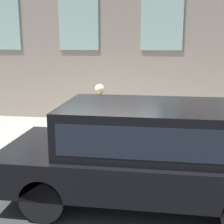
# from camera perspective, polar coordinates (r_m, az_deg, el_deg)

# --- Properties ---
(ground_plane) EXTENTS (80.00, 80.00, 0.00)m
(ground_plane) POSITION_cam_1_polar(r_m,az_deg,el_deg) (7.03, -2.02, -9.07)
(ground_plane) COLOR #2D2D30
(sidewalk) EXTENTS (3.20, 60.00, 0.16)m
(sidewalk) POSITION_cam_1_polar(r_m,az_deg,el_deg) (8.49, -0.07, -4.62)
(sidewalk) COLOR gray
(sidewalk) RESTS_ON ground_plane
(building_facade) EXTENTS (0.33, 40.00, 7.36)m
(building_facade) POSITION_cam_1_polar(r_m,az_deg,el_deg) (9.90, 1.50, 18.94)
(building_facade) COLOR gray
(building_facade) RESTS_ON ground_plane
(fire_hydrant) EXTENTS (0.28, 0.41, 0.77)m
(fire_hydrant) POSITION_cam_1_polar(r_m,az_deg,el_deg) (7.42, 2.29, -3.42)
(fire_hydrant) COLOR gray
(fire_hydrant) RESTS_ON sidewalk
(person) EXTENTS (0.35, 0.23, 1.46)m
(person) POSITION_cam_1_polar(r_m,az_deg,el_deg) (7.57, -2.24, 0.71)
(person) COLOR #726651
(person) RESTS_ON sidewalk
(parked_truck_black_near) EXTENTS (1.99, 4.60, 1.63)m
(parked_truck_black_near) POSITION_cam_1_polar(r_m,az_deg,el_deg) (5.17, 6.41, -6.23)
(parked_truck_black_near) COLOR black
(parked_truck_black_near) RESTS_ON ground_plane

